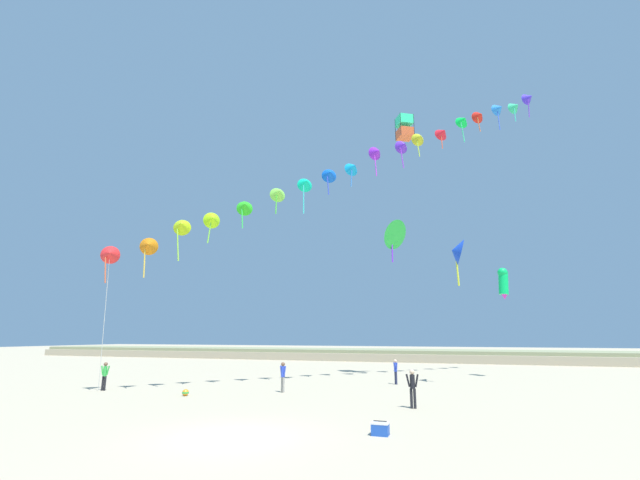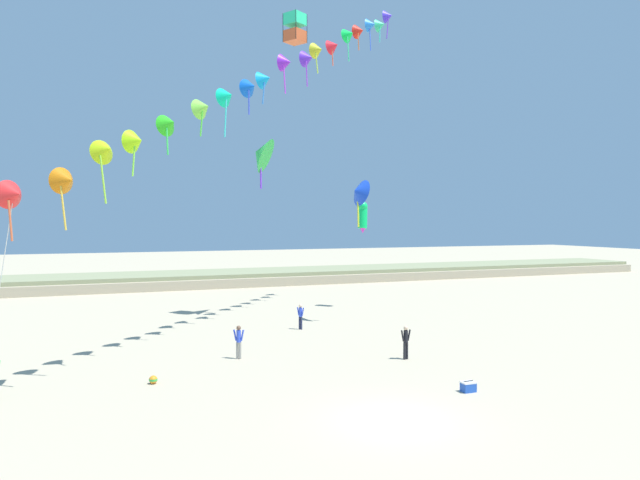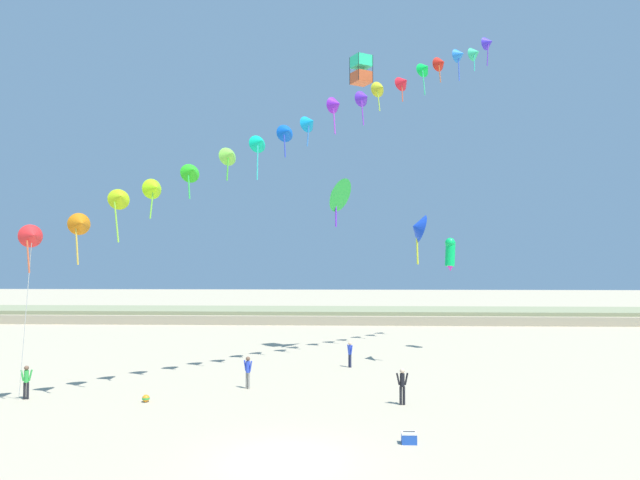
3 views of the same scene
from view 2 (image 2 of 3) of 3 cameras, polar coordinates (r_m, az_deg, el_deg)
name	(u,v)px [view 2 (image 2 of 3)]	position (r m, az deg, el deg)	size (l,w,h in m)	color
ground_plane	(394,421)	(21.19, 7.40, -17.49)	(240.00, 240.00, 0.00)	tan
dune_ridge	(194,279)	(64.80, -12.50, -3.81)	(120.00, 9.84, 1.39)	tan
person_near_left	(300,315)	(37.40, -1.96, -7.49)	(0.39, 0.52, 1.65)	#282D4C
person_near_right	(239,340)	(29.80, -8.14, -9.84)	(0.54, 0.41, 1.71)	gray
person_far_left	(406,340)	(29.75, 8.57, -9.85)	(0.60, 0.23, 1.72)	black
kite_banner_string	(278,71)	(37.31, -4.21, 16.48)	(28.98, 22.38, 25.68)	red
large_kite_low_lead	(261,154)	(42.86, -5.95, 8.55)	(2.96, 3.25, 3.98)	#2CD443
large_kite_mid_trail	(358,192)	(39.36, 3.84, 4.82)	(1.35, 2.00, 3.43)	blue
large_kite_high_solo	(363,216)	(46.48, 4.30, 2.42)	(1.15, 1.18, 2.56)	#0DCC59
large_kite_outer_drift	(295,28)	(43.00, -2.52, 20.41)	(1.69, 1.69, 2.01)	#D8582B
beach_cooler	(468,387)	(24.99, 14.61, -14.01)	(0.58, 0.41, 0.46)	blue
beach_ball	(153,380)	(26.36, -16.34, -13.26)	(0.36, 0.36, 0.36)	orange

